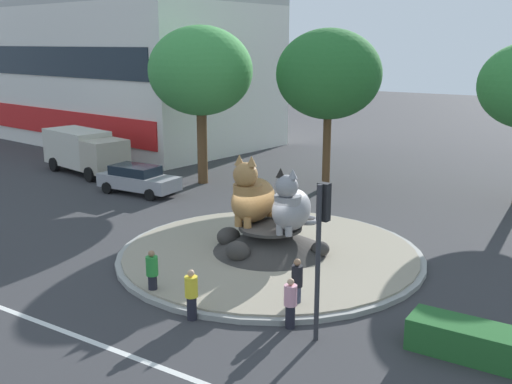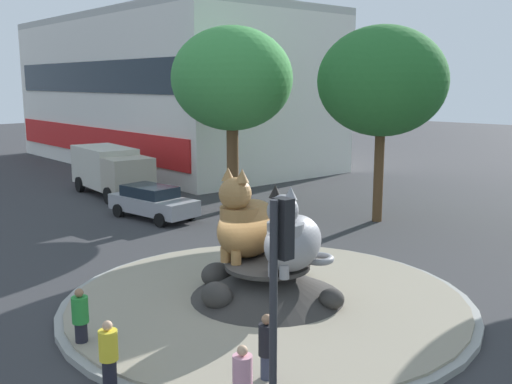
{
  "view_description": "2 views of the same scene",
  "coord_description": "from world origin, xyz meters",
  "px_view_note": "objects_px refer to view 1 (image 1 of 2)",
  "views": [
    {
      "loc": [
        11.44,
        -18.94,
        8.17
      ],
      "look_at": [
        -1.73,
        1.67,
        2.03
      ],
      "focal_mm": 41.88,
      "sensor_mm": 36.0,
      "label": 1
    },
    {
      "loc": [
        10.83,
        -12.35,
        6.44
      ],
      "look_at": [
        -2.06,
        1.76,
        2.87
      ],
      "focal_mm": 41.45,
      "sensor_mm": 36.0,
      "label": 2
    }
  ],
  "objects_px": {
    "pedestrian_green_shirt": "(152,273)",
    "pedestrian_black_shirt": "(297,283)",
    "pedestrian_pink_shirt": "(290,302)",
    "shophouse_block": "(114,72)",
    "delivery_box_truck": "(85,150)",
    "broadleaf_tree_behind_island": "(201,71)",
    "parked_car_right": "(138,179)",
    "traffic_light_mast": "(321,232)",
    "cat_statue_grey": "(291,207)",
    "pedestrian_yellow_shirt": "(191,294)",
    "cat_statue_tabby": "(252,197)",
    "second_tree_near_tower": "(329,74)"
  },
  "relations": [
    {
      "from": "parked_car_right",
      "to": "traffic_light_mast",
      "type": "bearing_deg",
      "value": -32.92
    },
    {
      "from": "broadleaf_tree_behind_island",
      "to": "delivery_box_truck",
      "type": "height_order",
      "value": "broadleaf_tree_behind_island"
    },
    {
      "from": "cat_statue_tabby",
      "to": "pedestrian_green_shirt",
      "type": "relative_size",
      "value": 1.76
    },
    {
      "from": "broadleaf_tree_behind_island",
      "to": "pedestrian_yellow_shirt",
      "type": "xyz_separation_m",
      "value": [
        10.82,
        -14.65,
        -5.73
      ]
    },
    {
      "from": "pedestrian_green_shirt",
      "to": "parked_car_right",
      "type": "distance_m",
      "value": 14.21
    },
    {
      "from": "traffic_light_mast",
      "to": "pedestrian_yellow_shirt",
      "type": "distance_m",
      "value": 4.55
    },
    {
      "from": "cat_statue_grey",
      "to": "parked_car_right",
      "type": "distance_m",
      "value": 13.29
    },
    {
      "from": "broadleaf_tree_behind_island",
      "to": "parked_car_right",
      "type": "bearing_deg",
      "value": -109.75
    },
    {
      "from": "cat_statue_tabby",
      "to": "parked_car_right",
      "type": "bearing_deg",
      "value": -118.59
    },
    {
      "from": "shophouse_block",
      "to": "pedestrian_yellow_shirt",
      "type": "relative_size",
      "value": 17.9
    },
    {
      "from": "broadleaf_tree_behind_island",
      "to": "second_tree_near_tower",
      "type": "height_order",
      "value": "broadleaf_tree_behind_island"
    },
    {
      "from": "broadleaf_tree_behind_island",
      "to": "pedestrian_yellow_shirt",
      "type": "distance_m",
      "value": 19.09
    },
    {
      "from": "cat_statue_grey",
      "to": "delivery_box_truck",
      "type": "distance_m",
      "value": 20.23
    },
    {
      "from": "pedestrian_pink_shirt",
      "to": "pedestrian_yellow_shirt",
      "type": "xyz_separation_m",
      "value": [
        -2.78,
        -1.12,
        0.03
      ]
    },
    {
      "from": "second_tree_near_tower",
      "to": "pedestrian_pink_shirt",
      "type": "bearing_deg",
      "value": -67.25
    },
    {
      "from": "broadleaf_tree_behind_island",
      "to": "pedestrian_black_shirt",
      "type": "height_order",
      "value": "broadleaf_tree_behind_island"
    },
    {
      "from": "traffic_light_mast",
      "to": "pedestrian_black_shirt",
      "type": "bearing_deg",
      "value": 52.9
    },
    {
      "from": "broadleaf_tree_behind_island",
      "to": "parked_car_right",
      "type": "height_order",
      "value": "broadleaf_tree_behind_island"
    },
    {
      "from": "broadleaf_tree_behind_island",
      "to": "pedestrian_pink_shirt",
      "type": "distance_m",
      "value": 20.03
    },
    {
      "from": "shophouse_block",
      "to": "pedestrian_yellow_shirt",
      "type": "height_order",
      "value": "shophouse_block"
    },
    {
      "from": "pedestrian_green_shirt",
      "to": "delivery_box_truck",
      "type": "xyz_separation_m",
      "value": [
        -16.75,
        12.19,
        0.67
      ]
    },
    {
      "from": "traffic_light_mast",
      "to": "pedestrian_pink_shirt",
      "type": "relative_size",
      "value": 2.92
    },
    {
      "from": "second_tree_near_tower",
      "to": "pedestrian_green_shirt",
      "type": "relative_size",
      "value": 5.6
    },
    {
      "from": "broadleaf_tree_behind_island",
      "to": "pedestrian_pink_shirt",
      "type": "xyz_separation_m",
      "value": [
        13.6,
        -13.52,
        -5.76
      ]
    },
    {
      "from": "pedestrian_black_shirt",
      "to": "parked_car_right",
      "type": "relative_size",
      "value": 0.36
    },
    {
      "from": "shophouse_block",
      "to": "pedestrian_pink_shirt",
      "type": "bearing_deg",
      "value": -30.33
    },
    {
      "from": "pedestrian_pink_shirt",
      "to": "pedestrian_black_shirt",
      "type": "relative_size",
      "value": 0.92
    },
    {
      "from": "parked_car_right",
      "to": "broadleaf_tree_behind_island",
      "type": "bearing_deg",
      "value": 68.36
    },
    {
      "from": "shophouse_block",
      "to": "pedestrian_pink_shirt",
      "type": "height_order",
      "value": "shophouse_block"
    },
    {
      "from": "pedestrian_pink_shirt",
      "to": "pedestrian_yellow_shirt",
      "type": "bearing_deg",
      "value": -82.23
    },
    {
      "from": "traffic_light_mast",
      "to": "delivery_box_truck",
      "type": "xyz_separation_m",
      "value": [
        -22.67,
        11.84,
        -1.67
      ]
    },
    {
      "from": "traffic_light_mast",
      "to": "delivery_box_truck",
      "type": "height_order",
      "value": "traffic_light_mast"
    },
    {
      "from": "second_tree_near_tower",
      "to": "delivery_box_truck",
      "type": "relative_size",
      "value": 1.29
    },
    {
      "from": "cat_statue_grey",
      "to": "traffic_light_mast",
      "type": "distance_m",
      "value": 6.22
    },
    {
      "from": "shophouse_block",
      "to": "pedestrian_pink_shirt",
      "type": "xyz_separation_m",
      "value": [
        30.53,
        -23.24,
        -4.91
      ]
    },
    {
      "from": "pedestrian_yellow_shirt",
      "to": "cat_statue_grey",
      "type": "bearing_deg",
      "value": 124.44
    },
    {
      "from": "broadleaf_tree_behind_island",
      "to": "cat_statue_grey",
      "type": "bearing_deg",
      "value": -38.71
    },
    {
      "from": "pedestrian_green_shirt",
      "to": "pedestrian_yellow_shirt",
      "type": "bearing_deg",
      "value": -3.38
    },
    {
      "from": "cat_statue_tabby",
      "to": "pedestrian_black_shirt",
      "type": "relative_size",
      "value": 1.67
    },
    {
      "from": "pedestrian_green_shirt",
      "to": "pedestrian_black_shirt",
      "type": "height_order",
      "value": "pedestrian_black_shirt"
    },
    {
      "from": "second_tree_near_tower",
      "to": "pedestrian_black_shirt",
      "type": "distance_m",
      "value": 17.32
    },
    {
      "from": "cat_statue_grey",
      "to": "traffic_light_mast",
      "type": "bearing_deg",
      "value": 27.63
    },
    {
      "from": "pedestrian_yellow_shirt",
      "to": "parked_car_right",
      "type": "xyz_separation_m",
      "value": [
        -12.26,
        10.64,
        -0.01
      ]
    },
    {
      "from": "cat_statue_tabby",
      "to": "broadleaf_tree_behind_island",
      "type": "xyz_separation_m",
      "value": [
        -9.09,
        8.61,
        4.29
      ]
    },
    {
      "from": "cat_statue_tabby",
      "to": "traffic_light_mast",
      "type": "distance_m",
      "value": 7.51
    },
    {
      "from": "cat_statue_grey",
      "to": "pedestrian_green_shirt",
      "type": "distance_m",
      "value": 5.87
    },
    {
      "from": "second_tree_near_tower",
      "to": "parked_car_right",
      "type": "relative_size",
      "value": 1.89
    },
    {
      "from": "shophouse_block",
      "to": "delivery_box_truck",
      "type": "xyz_separation_m",
      "value": [
        8.85,
        -11.53,
        -4.21
      ]
    },
    {
      "from": "cat_statue_grey",
      "to": "parked_car_right",
      "type": "xyz_separation_m",
      "value": [
        -12.34,
        4.74,
        -1.34
      ]
    },
    {
      "from": "traffic_light_mast",
      "to": "pedestrian_black_shirt",
      "type": "height_order",
      "value": "traffic_light_mast"
    }
  ]
}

